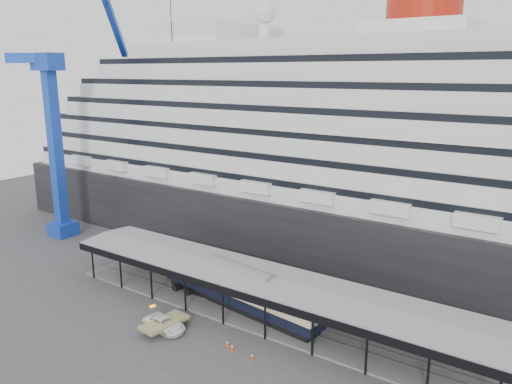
% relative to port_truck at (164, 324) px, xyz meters
% --- Properties ---
extents(ground, '(200.00, 200.00, 0.00)m').
position_rel_port_truck_xyz_m(ground, '(7.44, 3.94, -0.75)').
color(ground, '#3B3B3E').
rests_on(ground, ground).
extents(cruise_ship, '(130.00, 30.00, 43.90)m').
position_rel_port_truck_xyz_m(cruise_ship, '(7.48, 35.94, 17.60)').
color(cruise_ship, black).
rests_on(cruise_ship, ground).
extents(platform_canopy, '(56.00, 9.18, 5.30)m').
position_rel_port_truck_xyz_m(platform_canopy, '(7.44, 8.94, 1.61)').
color(platform_canopy, slate).
rests_on(platform_canopy, ground).
extents(crane_blue, '(22.63, 19.19, 47.60)m').
position_rel_port_truck_xyz_m(crane_blue, '(-37.68, 14.56, 19.21)').
color(crane_blue, '#1840B7').
rests_on(crane_blue, ground).
extents(port_truck, '(5.62, 3.04, 1.50)m').
position_rel_port_truck_xyz_m(port_truck, '(0.00, 0.00, 0.00)').
color(port_truck, white).
rests_on(port_truck, ground).
extents(pullman_carriage, '(23.96, 6.07, 23.33)m').
position_rel_port_truck_xyz_m(pullman_carriage, '(3.66, 8.94, 2.07)').
color(pullman_carriage, black).
rests_on(pullman_carriage, ground).
extents(traffic_cone_left, '(0.39, 0.39, 0.70)m').
position_rel_port_truck_xyz_m(traffic_cone_left, '(7.88, 1.35, -0.40)').
color(traffic_cone_left, '#F2460D').
rests_on(traffic_cone_left, ground).
extents(traffic_cone_mid, '(0.50, 0.50, 0.77)m').
position_rel_port_truck_xyz_m(traffic_cone_mid, '(8.81, 0.95, -0.37)').
color(traffic_cone_mid, red).
rests_on(traffic_cone_mid, ground).
extents(traffic_cone_right, '(0.37, 0.37, 0.67)m').
position_rel_port_truck_xyz_m(traffic_cone_right, '(11.43, 0.85, -0.42)').
color(traffic_cone_right, red).
rests_on(traffic_cone_right, ground).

